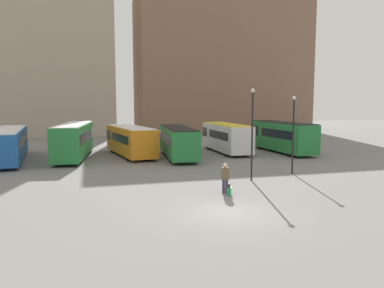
{
  "coord_description": "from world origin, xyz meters",
  "views": [
    {
      "loc": [
        -6.57,
        -16.78,
        5.43
      ],
      "look_at": [
        1.81,
        13.37,
        1.92
      ],
      "focal_mm": 35.0,
      "sensor_mm": 36.0,
      "label": 1
    }
  ],
  "objects": [
    {
      "name": "bus_3",
      "position": [
        1.86,
        18.86,
        1.63
      ],
      "size": [
        3.33,
        10.33,
        2.99
      ],
      "rotation": [
        0.0,
        0.0,
        1.49
      ],
      "color": "#237A38",
      "rests_on": "ground_plane"
    },
    {
      "name": "bus_2",
      "position": [
        -2.52,
        21.33,
        1.62
      ],
      "size": [
        4.21,
        10.21,
        2.99
      ],
      "rotation": [
        0.0,
        0.0,
        1.74
      ],
      "color": "orange",
      "rests_on": "ground_plane"
    },
    {
      "name": "bus_0",
      "position": [
        -13.74,
        20.96,
        1.63
      ],
      "size": [
        3.62,
        12.59,
        2.97
      ],
      "rotation": [
        0.0,
        0.0,
        1.66
      ],
      "color": "#1E56A3",
      "rests_on": "ground_plane"
    },
    {
      "name": "bus_4",
      "position": [
        7.81,
        21.12,
        1.68
      ],
      "size": [
        2.56,
        9.2,
        3.1
      ],
      "rotation": [
        0.0,
        0.0,
        1.57
      ],
      "color": "silver",
      "rests_on": "ground_plane"
    },
    {
      "name": "suitcase",
      "position": [
        1.25,
        3.26,
        0.25
      ],
      "size": [
        0.39,
        0.48,
        0.7
      ],
      "rotation": [
        0.0,
        0.0,
        1.18
      ],
      "color": "#28844C",
      "rests_on": "ground_plane"
    },
    {
      "name": "lamp_post_1",
      "position": [
        4.29,
        6.8,
        3.69
      ],
      "size": [
        0.28,
        0.28,
        6.35
      ],
      "color": "black",
      "rests_on": "ground_plane"
    },
    {
      "name": "bus_1",
      "position": [
        -7.93,
        21.08,
        1.83
      ],
      "size": [
        3.76,
        11.43,
        3.36
      ],
      "rotation": [
        0.0,
        0.0,
        1.45
      ],
      "color": "#237A38",
      "rests_on": "ground_plane"
    },
    {
      "name": "building_block_left",
      "position": [
        -14.42,
        50.66,
        18.28
      ],
      "size": [
        24.56,
        12.19,
        36.57
      ],
      "color": "tan",
      "rests_on": "ground_plane"
    },
    {
      "name": "building_block_right",
      "position": [
        17.97,
        50.66,
        12.16
      ],
      "size": [
        31.68,
        12.62,
        24.31
      ],
      "color": "#7F604C",
      "rests_on": "ground_plane"
    },
    {
      "name": "traveler",
      "position": [
        1.19,
        3.77,
        1.09
      ],
      "size": [
        0.62,
        0.62,
        1.83
      ],
      "rotation": [
        0.0,
        0.0,
        1.18
      ],
      "color": "#382D4C",
      "rests_on": "ground_plane"
    },
    {
      "name": "bus_5",
      "position": [
        13.73,
        19.7,
        1.79
      ],
      "size": [
        2.79,
        10.22,
        3.3
      ],
      "rotation": [
        0.0,
        0.0,
        1.6
      ],
      "color": "#237A38",
      "rests_on": "ground_plane"
    },
    {
      "name": "lamp_post_0",
      "position": [
        8.32,
        8.25,
        3.44
      ],
      "size": [
        0.28,
        0.28,
        5.87
      ],
      "color": "black",
      "rests_on": "ground_plane"
    },
    {
      "name": "ground_plane",
      "position": [
        0.0,
        0.0,
        0.0
      ],
      "size": [
        160.0,
        160.0,
        0.0
      ],
      "primitive_type": "plane",
      "color": "slate"
    }
  ]
}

